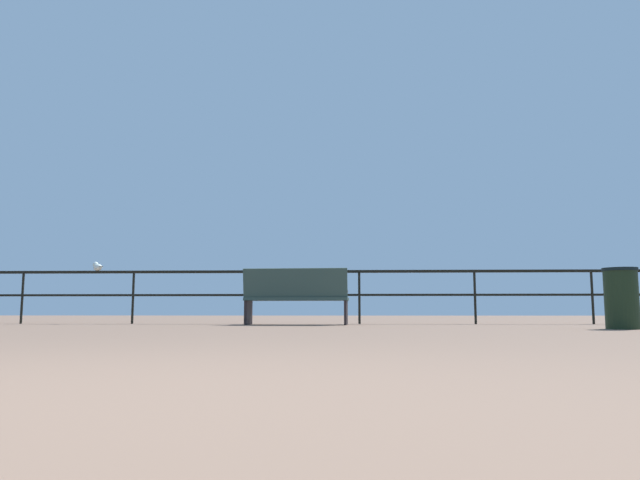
% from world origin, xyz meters
% --- Properties ---
extents(ground_plane, '(60.00, 60.00, 0.00)m').
position_xyz_m(ground_plane, '(0.00, 0.00, 0.00)').
color(ground_plane, '#795D4B').
extents(pier_railing, '(23.00, 0.05, 0.98)m').
position_xyz_m(pier_railing, '(-0.00, 9.49, 0.73)').
color(pier_railing, black).
rests_on(pier_railing, ground_plane).
extents(bench_near_left, '(1.79, 0.80, 0.95)m').
position_xyz_m(bench_near_left, '(-0.05, 8.70, 0.51)').
color(bench_near_left, '#2E443E').
rests_on(bench_near_left, ground_plane).
extents(seagull_on_rail, '(0.30, 0.30, 0.17)m').
position_xyz_m(seagull_on_rail, '(-3.83, 9.50, 1.06)').
color(seagull_on_rail, silver).
rests_on(seagull_on_rail, pier_railing).
extents(trash_bin, '(0.43, 0.43, 0.79)m').
position_xyz_m(trash_bin, '(4.34, 6.47, 0.40)').
color(trash_bin, black).
rests_on(trash_bin, ground_plane).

